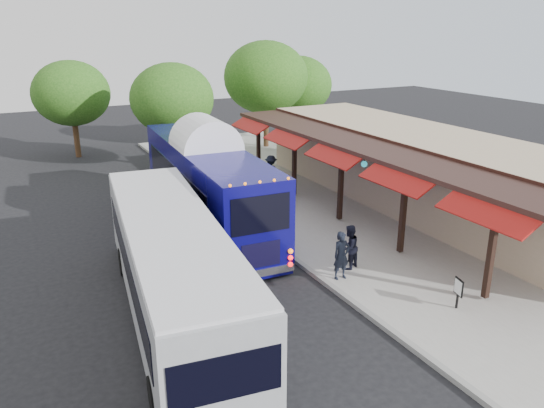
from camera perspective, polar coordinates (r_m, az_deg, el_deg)
ground at (r=18.63m, az=4.61°, el=-7.91°), size 90.00×90.00×0.00m
sidewalk at (r=24.27m, az=9.60°, el=-1.43°), size 10.00×40.00×0.15m
curb at (r=21.79m, az=-0.88°, el=-3.54°), size 0.20×40.00×0.16m
station_shelter at (r=25.87m, az=15.82°, el=3.50°), size 8.15×20.00×3.60m
coach_bus at (r=22.58m, az=-6.98°, el=2.42°), size 3.32×12.00×3.80m
city_bus at (r=15.74m, az=-10.67°, el=-6.44°), size 4.02×11.85×3.12m
ped_a at (r=18.00m, az=7.48°, el=-5.52°), size 0.63×0.43×1.68m
ped_b at (r=18.78m, az=8.30°, el=-4.61°), size 0.96×0.86×1.61m
ped_c at (r=24.53m, az=-3.11°, el=1.38°), size 1.04×0.47×1.75m
ped_d at (r=27.80m, az=-0.11°, el=3.50°), size 1.30×1.16×1.74m
sign_board at (r=17.07m, az=19.43°, el=-8.57°), size 0.16×0.44×0.98m
tree_left at (r=32.24m, az=-10.70°, el=11.05°), size 4.91×4.91×6.29m
tree_mid at (r=37.06m, az=-0.67°, el=13.46°), size 5.76×5.76×7.37m
tree_right at (r=39.21m, az=2.81°, el=12.64°), size 4.89×4.89×6.26m
tree_far at (r=36.87m, az=-20.79°, el=11.06°), size 4.87×4.87×6.24m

